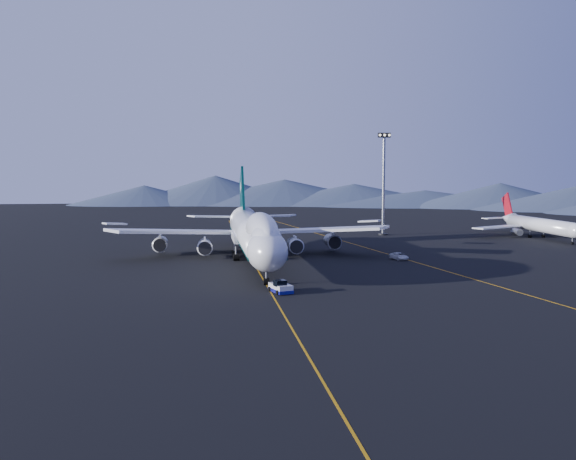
{
  "coord_description": "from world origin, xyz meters",
  "views": [
    {
      "loc": [
        -10.2,
        -126.84,
        17.95
      ],
      "look_at": [
        7.56,
        3.48,
        6.0
      ],
      "focal_mm": 40.0,
      "sensor_mm": 36.0,
      "label": 1
    }
  ],
  "objects": [
    {
      "name": "taxiway_line_side",
      "position": [
        30.0,
        10.0,
        0.01
      ],
      "size": [
        28.08,
        198.09,
        0.01
      ],
      "primitive_type": "cube",
      "rotation": [
        0.0,
        0.0,
        0.14
      ],
      "color": "#C8840B",
      "rests_on": "ground"
    },
    {
      "name": "ground",
      "position": [
        0.0,
        0.0,
        0.0
      ],
      "size": [
        500.0,
        500.0,
        0.0
      ],
      "primitive_type": "plane",
      "color": "black",
      "rests_on": "ground"
    },
    {
      "name": "pushback_tug",
      "position": [
        1.45,
        -33.27,
        0.63
      ],
      "size": [
        3.59,
        5.07,
        2.0
      ],
      "rotation": [
        0.0,
        0.0,
        0.28
      ],
      "color": "silver",
      "rests_on": "ground"
    },
    {
      "name": "second_jet",
      "position": [
        80.75,
        36.28,
        3.58
      ],
      "size": [
        36.79,
        41.56,
        11.83
      ],
      "rotation": [
        0.0,
        0.0,
        -0.2
      ],
      "color": "silver",
      "rests_on": "ground"
    },
    {
      "name": "taxiway_line_main",
      "position": [
        0.0,
        0.0,
        0.01
      ],
      "size": [
        0.25,
        220.0,
        0.01
      ],
      "primitive_type": "cube",
      "color": "#C8840B",
      "rests_on": "ground"
    },
    {
      "name": "floodlight_mast",
      "position": [
        41.24,
        49.87,
        14.65
      ],
      "size": [
        3.57,
        2.68,
        28.92
      ],
      "rotation": [
        0.0,
        0.0,
        -0.13
      ],
      "color": "black",
      "rests_on": "ground"
    },
    {
      "name": "boeing_747",
      "position": [
        0.0,
        0.03,
        5.81
      ],
      "size": [
        59.62,
        72.43,
        19.37
      ],
      "color": "silver",
      "rests_on": "ground"
    },
    {
      "name": "service_van",
      "position": [
        30.0,
        -0.65,
        0.7
      ],
      "size": [
        3.33,
        5.41,
        1.4
      ],
      "primitive_type": "imported",
      "rotation": [
        0.0,
        0.0,
        0.21
      ],
      "color": "silver",
      "rests_on": "ground"
    }
  ]
}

